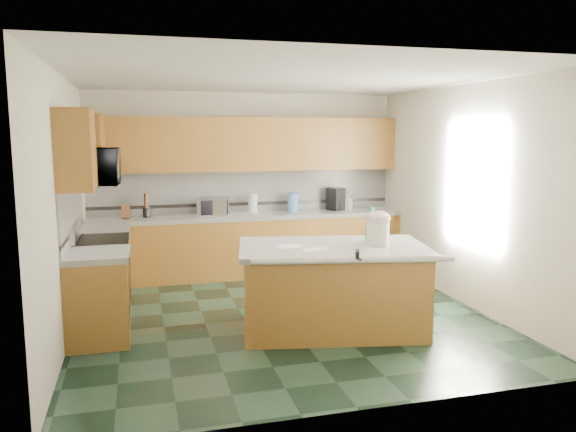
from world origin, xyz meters
name	(u,v)px	position (x,y,z in m)	size (l,w,h in m)	color
floor	(283,317)	(0.00, 0.00, 0.00)	(4.60, 4.60, 0.00)	black
ceiling	(283,77)	(0.00, 0.00, 2.70)	(4.60, 4.60, 0.00)	white
wall_back	(245,183)	(0.00, 2.32, 1.35)	(4.60, 0.04, 2.70)	silver
wall_front	(363,237)	(0.00, -2.32, 1.35)	(4.60, 0.04, 2.70)	silver
wall_left	(62,208)	(-2.32, 0.00, 1.35)	(0.04, 4.60, 2.70)	silver
wall_right	(466,195)	(2.32, 0.00, 1.35)	(0.04, 4.60, 2.70)	silver
back_base_cab	(249,247)	(0.00, 2.00, 0.43)	(4.60, 0.60, 0.86)	#56320E
back_countertop	(249,216)	(0.00, 2.00, 0.89)	(4.60, 0.64, 0.06)	white
back_upper_cab	(247,144)	(0.00, 2.13, 1.94)	(4.60, 0.33, 0.78)	#56320E
back_backsplash	(245,191)	(0.00, 2.29, 1.24)	(4.60, 0.02, 0.63)	silver
back_accent_band	(245,204)	(0.00, 2.28, 1.04)	(4.60, 0.01, 0.05)	black
left_base_cab_rear	(106,266)	(-2.00, 1.29, 0.43)	(0.60, 0.82, 0.86)	#56320E
left_counter_rear	(104,230)	(-2.00, 1.29, 0.89)	(0.64, 0.82, 0.06)	white
left_base_cab_front	(98,300)	(-2.00, -0.24, 0.43)	(0.60, 0.72, 0.86)	#56320E
left_counter_front	(96,255)	(-2.00, -0.24, 0.89)	(0.64, 0.72, 0.06)	white
left_backsplash	(72,212)	(-2.29, 0.55, 1.24)	(0.02, 2.30, 0.63)	silver
left_accent_band	(74,229)	(-2.28, 0.55, 1.04)	(0.01, 2.30, 0.05)	black
left_upper_cab_rear	(89,146)	(-2.13, 1.42, 1.94)	(0.33, 1.09, 0.78)	#56320E
left_upper_cab_front	(76,150)	(-2.13, -0.24, 1.94)	(0.33, 0.72, 0.78)	#56320E
range_body	(102,280)	(-2.00, 0.50, 0.44)	(0.60, 0.76, 0.88)	#B7B7BC
range_oven_door	(129,282)	(-1.71, 0.50, 0.40)	(0.02, 0.68, 0.55)	black
range_cooktop	(100,241)	(-2.00, 0.50, 0.90)	(0.62, 0.78, 0.04)	black
range_handle	(130,250)	(-1.68, 0.50, 0.78)	(0.02, 0.02, 0.66)	#B7B7BC
range_backguard	(75,231)	(-2.26, 0.50, 1.02)	(0.06, 0.76, 0.18)	#B7B7BC
microwave	(97,167)	(-2.00, 0.50, 1.73)	(0.73, 0.50, 0.41)	#B7B7BC
island_base	(332,290)	(0.40, -0.54, 0.43)	(1.87, 1.07, 0.86)	#56320E
island_top	(333,248)	(0.40, -0.54, 0.89)	(1.97, 1.17, 0.06)	white
island_bullnose	(353,260)	(0.40, -1.13, 0.89)	(0.06, 0.06, 1.97)	white
treat_jar	(378,234)	(0.87, -0.65, 1.05)	(0.24, 0.24, 0.25)	beige
treat_jar_lid	(378,218)	(0.87, -0.65, 1.21)	(0.26, 0.26, 0.16)	beige
treat_jar_knob	(378,213)	(0.87, -0.65, 1.26)	(0.03, 0.03, 0.09)	tan
treat_jar_knob_end_l	(374,213)	(0.82, -0.65, 1.26)	(0.05, 0.05, 0.05)	tan
treat_jar_knob_end_r	(382,213)	(0.91, -0.65, 1.26)	(0.05, 0.05, 0.05)	tan
soap_bottle_island	(372,224)	(0.90, -0.42, 1.11)	(0.15, 0.15, 0.38)	#22B0BD
paper_sheet_a	(316,249)	(0.17, -0.69, 0.92)	(0.27, 0.20, 0.00)	white
paper_sheet_b	(290,246)	(-0.05, -0.47, 0.92)	(0.26, 0.19, 0.00)	white
clamp_body	(357,255)	(0.45, -1.11, 0.93)	(0.03, 0.11, 0.10)	black
clamp_handle	(360,259)	(0.45, -1.17, 0.91)	(0.02, 0.02, 0.08)	black
knife_block	(126,211)	(-1.74, 2.05, 1.02)	(0.11, 0.09, 0.20)	#472814
utensil_crock	(147,212)	(-1.46, 2.08, 0.99)	(0.11, 0.11, 0.14)	black
utensil_bundle	(146,201)	(-1.46, 2.08, 1.16)	(0.06, 0.06, 0.20)	#472814
toaster_oven	(213,207)	(-0.52, 2.05, 1.04)	(0.43, 0.29, 0.25)	#B7B7BC
toaster_oven_door	(214,208)	(-0.52, 1.91, 1.04)	(0.39, 0.01, 0.21)	black
paper_towel	(253,203)	(0.08, 2.10, 1.07)	(0.13, 0.13, 0.29)	white
paper_towel_base	(253,213)	(0.08, 2.10, 0.93)	(0.19, 0.19, 0.01)	#B7B7BC
water_jug	(293,203)	(0.69, 2.06, 1.06)	(0.17, 0.17, 0.28)	#4371B3
water_jug_neck	(293,192)	(0.69, 2.06, 1.22)	(0.08, 0.08, 0.04)	#4371B3
coffee_maker	(336,199)	(1.38, 2.08, 1.09)	(0.20, 0.22, 0.35)	black
coffee_carafe	(337,206)	(1.38, 2.03, 0.99)	(0.14, 0.14, 0.14)	black
soap_bottle_back	(348,202)	(1.56, 2.05, 1.05)	(0.12, 0.12, 0.26)	white
soap_back_cap	(348,192)	(1.56, 2.05, 1.19)	(0.02, 0.02, 0.03)	red
window_light_proxy	(474,184)	(2.29, -0.20, 1.50)	(0.02, 1.40, 1.10)	white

